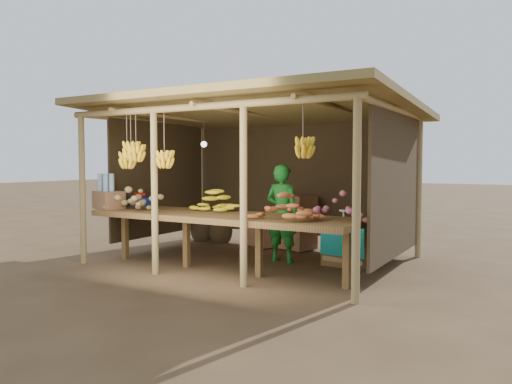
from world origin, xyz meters
The scene contains 13 objects.
ground centered at (0.00, 0.00, 0.00)m, with size 60.00×60.00×0.00m, color brown.
stall_structure centered at (0.02, -0.11, 1.91)m, with size 4.70×3.50×2.43m.
counter centered at (0.00, -0.95, 0.74)m, with size 3.90×1.05×0.80m.
potato_heap centered at (-1.33, -1.10, 0.98)m, with size 0.90×0.54×0.36m, color #9B8750, non-canonical shape.
sweet_potato_heap centered at (1.11, -1.14, 0.98)m, with size 0.86×0.51×0.35m, color #A5572A, non-canonical shape.
onion_heap centered at (1.67, -0.89, 0.98)m, with size 0.77×0.46×0.35m, color #AF5567, non-canonical shape.
banana_pile centered at (-0.30, -0.66, 0.98)m, with size 0.67×0.40×0.35m, color yellow, non-canonical shape.
tomato_basin centered at (-1.90, -0.51, 0.89)m, with size 0.40×0.40×0.21m.
bottle_box centered at (-1.90, -1.18, 1.00)m, with size 0.50×0.43×0.53m.
vendor centered at (0.42, 0.07, 0.74)m, with size 0.54×0.35×1.47m, color #197123.
tarp_crate centered at (1.36, 0.35, 0.34)m, with size 0.77×0.69×0.83m.
carton_stack centered at (-0.06, 1.12, 0.40)m, with size 1.33×0.63×0.91m.
burlap_sacks centered at (-1.64, 1.13, 0.27)m, with size 0.88×0.46×0.62m.
Camera 1 is at (3.82, -6.57, 1.51)m, focal length 35.00 mm.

